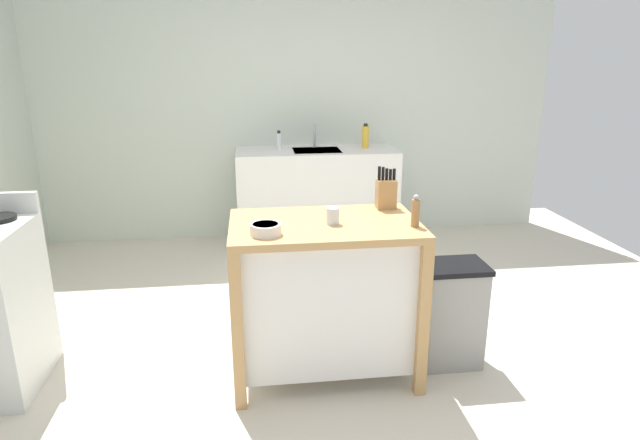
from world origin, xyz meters
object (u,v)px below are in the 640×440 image
bottle_hand_soap (365,137)px  sink_faucet (315,136)px  knife_block (386,193)px  drinking_cup (333,216)px  kitchen_island (325,290)px  trash_bin (451,314)px  pepper_grinder (416,212)px  bowl_stoneware_deep (266,229)px  bottle_spray_cleaner (279,141)px

bottle_hand_soap → sink_faucet: bearing=167.5°
knife_block → drinking_cup: size_ratio=2.79×
kitchen_island → bottle_hand_soap: (0.70, 2.26, 0.52)m
knife_block → trash_bin: size_ratio=0.40×
trash_bin → bottle_hand_soap: bottle_hand_soap is taller
pepper_grinder → bottle_hand_soap: size_ratio=0.75×
bowl_stoneware_deep → sink_faucet: (0.55, 2.54, 0.09)m
bowl_stoneware_deep → bottle_hand_soap: (1.02, 2.44, 0.09)m
drinking_cup → bottle_hand_soap: (0.66, 2.30, 0.07)m
bottle_hand_soap → kitchen_island: bearing=-107.2°
bottle_hand_soap → bowl_stoneware_deep: bearing=-112.8°
knife_block → trash_bin: (0.36, -0.23, -0.68)m
drinking_cup → bottle_spray_cleaner: size_ratio=0.51×
kitchen_island → trash_bin: (0.75, -0.01, -0.19)m
knife_block → pepper_grinder: 0.37m
bowl_stoneware_deep → pepper_grinder: pepper_grinder is taller
bowl_stoneware_deep → sink_faucet: sink_faucet is taller
drinking_cup → trash_bin: size_ratio=0.14×
sink_faucet → bottle_spray_cleaner: bearing=-170.0°
knife_block → bottle_spray_cleaner: (-0.51, 2.08, -0.00)m
trash_bin → knife_block: bearing=146.9°
knife_block → trash_bin: 0.81m
bowl_stoneware_deep → drinking_cup: (0.36, 0.13, 0.01)m
trash_bin → bottle_spray_cleaner: (-0.87, 2.32, 0.68)m
drinking_cup → trash_bin: bearing=2.2°
knife_block → drinking_cup: bearing=-143.4°
knife_block → drinking_cup: knife_block is taller
bowl_stoneware_deep → sink_faucet: bearing=77.8°
drinking_cup → bowl_stoneware_deep: bearing=-159.8°
bowl_stoneware_deep → trash_bin: 1.25m
bowl_stoneware_deep → bottle_spray_cleaner: bottle_spray_cleaner is taller
kitchen_island → knife_block: knife_block is taller
knife_block → sink_faucet: size_ratio=1.14×
kitchen_island → drinking_cup: (0.04, -0.04, 0.45)m
trash_bin → sink_faucet: size_ratio=2.86×
bowl_stoneware_deep → trash_bin: (1.07, 0.16, -0.62)m
pepper_grinder → trash_bin: size_ratio=0.27×
knife_block → bowl_stoneware_deep: (-0.71, -0.40, -0.06)m
kitchen_island → bottle_spray_cleaner: 2.36m
bottle_spray_cleaner → trash_bin: bearing=-69.4°
bottle_spray_cleaner → sink_faucet: bearing=10.0°
trash_bin → bowl_stoneware_deep: bearing=-171.5°
knife_block → drinking_cup: 0.44m
pepper_grinder → bowl_stoneware_deep: bearing=-177.4°
knife_block → sink_faucet: 2.15m
pepper_grinder → knife_block: bearing=100.7°
sink_faucet → bottle_spray_cleaner: sink_faucet is taller
bottle_spray_cleaner → bowl_stoneware_deep: bearing=-94.7°
trash_bin → bottle_hand_soap: 2.38m
drinking_cup → pepper_grinder: size_ratio=0.52×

